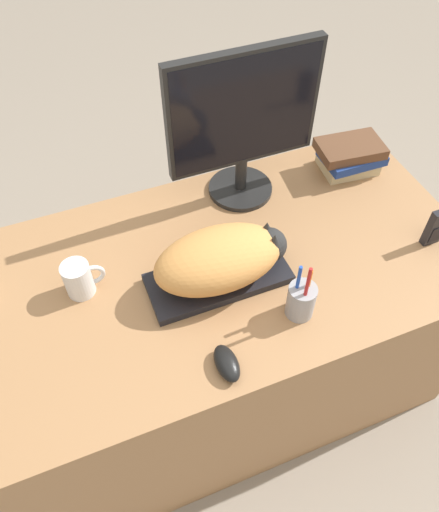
% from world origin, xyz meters
% --- Properties ---
extents(ground_plane, '(12.00, 12.00, 0.00)m').
position_xyz_m(ground_plane, '(0.00, 0.00, 0.00)').
color(ground_plane, gray).
extents(desk, '(1.44, 0.76, 0.71)m').
position_xyz_m(desk, '(0.00, 0.38, 0.35)').
color(desk, '#9E7047').
rests_on(desk, ground_plane).
extents(keyboard, '(0.38, 0.16, 0.02)m').
position_xyz_m(keyboard, '(-0.03, 0.33, 0.72)').
color(keyboard, black).
rests_on(keyboard, desk).
extents(cat, '(0.37, 0.20, 0.14)m').
position_xyz_m(cat, '(-0.02, 0.33, 0.80)').
color(cat, '#D18C47').
rests_on(cat, keyboard).
extents(monitor, '(0.45, 0.20, 0.47)m').
position_xyz_m(monitor, '(0.16, 0.64, 0.97)').
color(monitor, black).
rests_on(monitor, desk).
extents(computer_mouse, '(0.05, 0.10, 0.04)m').
position_xyz_m(computer_mouse, '(-0.11, 0.08, 0.73)').
color(computer_mouse, black).
rests_on(computer_mouse, desk).
extents(coffee_mug, '(0.11, 0.07, 0.10)m').
position_xyz_m(coffee_mug, '(-0.38, 0.43, 0.76)').
color(coffee_mug, silver).
rests_on(coffee_mug, desk).
extents(pen_cup, '(0.07, 0.07, 0.20)m').
position_xyz_m(pen_cup, '(0.12, 0.16, 0.76)').
color(pen_cup, '#939399').
rests_on(pen_cup, desk).
extents(phone, '(0.05, 0.03, 0.12)m').
position_xyz_m(phone, '(0.59, 0.23, 0.77)').
color(phone, black).
rests_on(phone, desk).
extents(book_stack, '(0.22, 0.16, 0.11)m').
position_xyz_m(book_stack, '(0.53, 0.60, 0.76)').
color(book_stack, '#C6B284').
rests_on(book_stack, desk).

